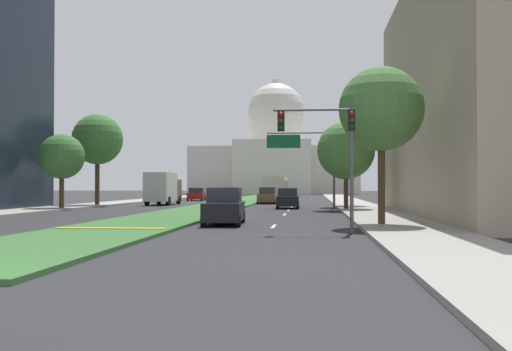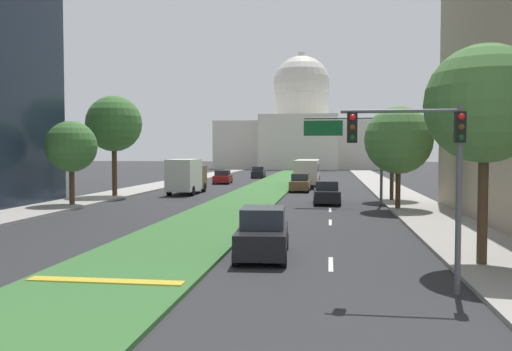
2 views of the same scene
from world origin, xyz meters
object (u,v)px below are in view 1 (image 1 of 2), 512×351
(sedan_very_far, at_px, (231,193))
(traffic_light_near_right, at_px, (331,140))
(street_tree_right_far, at_px, (345,156))
(sedan_distant, at_px, (268,196))
(capitol_building, at_px, (276,158))
(street_tree_left_mid, at_px, (62,157))
(street_tree_right_mid, at_px, (346,150))
(sedan_lead_stopped, at_px, (224,207))
(city_bus, at_px, (276,187))
(box_truck_delivery, at_px, (163,188))
(overhead_guide_sign, at_px, (308,153))
(sedan_far_horizon, at_px, (196,195))
(street_tree_left_far, at_px, (97,140))
(sedan_midblock, at_px, (288,199))
(street_tree_right_near, at_px, (381,110))

(sedan_very_far, bearing_deg, traffic_light_near_right, -78.24)
(street_tree_right_far, height_order, sedan_distant, street_tree_right_far)
(street_tree_right_far, distance_m, sedan_distant, 12.61)
(capitol_building, height_order, street_tree_left_mid, capitol_building)
(street_tree_right_mid, height_order, sedan_lead_stopped, street_tree_right_mid)
(street_tree_right_far, distance_m, city_bus, 19.33)
(sedan_lead_stopped, height_order, city_bus, city_bus)
(box_truck_delivery, bearing_deg, overhead_guide_sign, -30.30)
(overhead_guide_sign, distance_m, street_tree_right_far, 4.86)
(sedan_lead_stopped, height_order, sedan_far_horizon, sedan_lead_stopped)
(sedan_very_far, xyz_separation_m, box_truck_delivery, (-2.70, -29.64, 0.89))
(street_tree_right_far, xyz_separation_m, sedan_lead_stopped, (-7.28, -22.92, -3.68))
(sedan_distant, bearing_deg, capitol_building, 92.92)
(overhead_guide_sign, xyz_separation_m, sedan_far_horizon, (-14.32, 24.15, -3.88))
(overhead_guide_sign, xyz_separation_m, sedan_very_far, (-11.83, 38.13, -3.87))
(traffic_light_near_right, height_order, street_tree_left_mid, street_tree_left_mid)
(street_tree_right_mid, bearing_deg, street_tree_left_far, 162.48)
(sedan_distant, bearing_deg, street_tree_right_mid, -64.99)
(sedan_lead_stopped, height_order, box_truck_delivery, box_truck_delivery)
(sedan_midblock, relative_size, sedan_distant, 1.09)
(traffic_light_near_right, height_order, sedan_distant, traffic_light_near_right)
(sedan_lead_stopped, xyz_separation_m, sedan_very_far, (-7.81, 57.44, -0.07))
(street_tree_right_far, xyz_separation_m, box_truck_delivery, (-17.79, 4.89, -2.86))
(overhead_guide_sign, bearing_deg, sedan_far_horizon, 120.66)
(sedan_lead_stopped, distance_m, sedan_very_far, 57.97)
(sedan_far_horizon, bearing_deg, capitol_building, 84.12)
(overhead_guide_sign, height_order, street_tree_right_far, street_tree_right_far)
(sedan_midblock, distance_m, sedan_distant, 12.00)
(street_tree_right_near, height_order, sedan_distant, street_tree_right_near)
(capitol_building, xyz_separation_m, street_tree_right_far, (11.31, -81.44, -3.84))
(sedan_lead_stopped, height_order, sedan_midblock, sedan_lead_stopped)
(overhead_guide_sign, distance_m, sedan_lead_stopped, 20.09)
(overhead_guide_sign, xyz_separation_m, box_truck_delivery, (-14.53, 8.49, -2.98))
(sedan_midblock, height_order, sedan_very_far, sedan_midblock)
(street_tree_right_near, xyz_separation_m, sedan_distant, (-7.92, 33.13, -4.69))
(capitol_building, relative_size, street_tree_right_far, 5.60)
(traffic_light_near_right, bearing_deg, city_bus, 96.44)
(sedan_midblock, height_order, box_truck_delivery, box_truck_delivery)
(sedan_midblock, xyz_separation_m, sedan_very_far, (-10.07, 36.91, -0.02))
(overhead_guide_sign, height_order, street_tree_right_mid, street_tree_right_mid)
(capitol_building, bearing_deg, city_bus, -86.39)
(street_tree_right_near, distance_m, sedan_midblock, 22.56)
(sedan_midblock, bearing_deg, sedan_far_horizon, 118.70)
(sedan_distant, relative_size, sedan_far_horizon, 1.00)
(street_tree_left_mid, distance_m, street_tree_right_far, 24.00)
(sedan_very_far, relative_size, box_truck_delivery, 0.66)
(sedan_midblock, distance_m, city_bus, 20.22)
(street_tree_right_near, relative_size, street_tree_right_far, 1.13)
(sedan_midblock, relative_size, city_bus, 0.42)
(street_tree_right_far, relative_size, sedan_midblock, 1.43)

